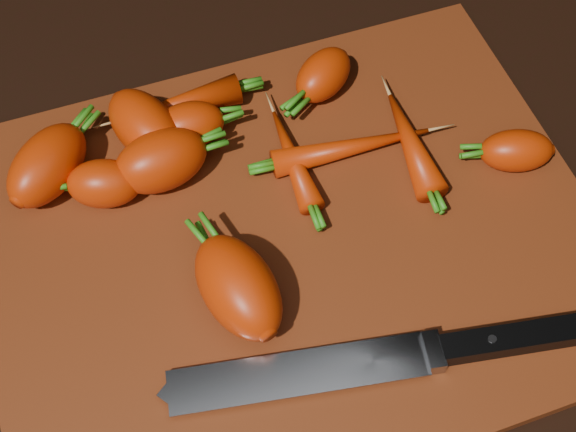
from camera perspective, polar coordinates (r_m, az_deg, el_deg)
name	(u,v)px	position (r m, az deg, el deg)	size (l,w,h in m)	color
ground	(292,248)	(0.67, 0.28, -2.27)	(2.00, 2.00, 0.01)	black
cutting_board	(292,241)	(0.66, 0.29, -1.79)	(0.50, 0.40, 0.01)	maroon
carrot_0	(161,161)	(0.68, -9.03, 3.90)	(0.08, 0.05, 0.05)	#C02900
carrot_1	(104,184)	(0.68, -12.94, 2.26)	(0.06, 0.04, 0.04)	#C02900
carrot_2	(145,126)	(0.70, -10.10, 6.30)	(0.09, 0.05, 0.05)	#C02900
carrot_3	(238,287)	(0.61, -3.57, -5.06)	(0.09, 0.06, 0.06)	#C02900
carrot_4	(323,75)	(0.74, 2.53, 10.00)	(0.06, 0.04, 0.04)	#C02900
carrot_5	(189,126)	(0.70, -7.08, 6.40)	(0.06, 0.04, 0.04)	#C02900
carrot_6	(516,151)	(0.71, 15.92, 4.49)	(0.06, 0.04, 0.04)	#C02900
carrot_7	(292,158)	(0.69, 0.31, 4.13)	(0.11, 0.02, 0.02)	#C02900
carrot_8	(352,147)	(0.70, 4.54, 4.90)	(0.14, 0.02, 0.02)	#C02900
carrot_9	(411,143)	(0.70, 8.71, 5.18)	(0.11, 0.03, 0.03)	#C02900
carrot_10	(47,165)	(0.70, -16.75, 3.49)	(0.09, 0.05, 0.05)	#C02900
carrot_11	(180,104)	(0.73, -7.69, 7.89)	(0.11, 0.03, 0.03)	#C02900
knife	(324,369)	(0.60, 2.56, -10.84)	(0.31, 0.08, 0.02)	gray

